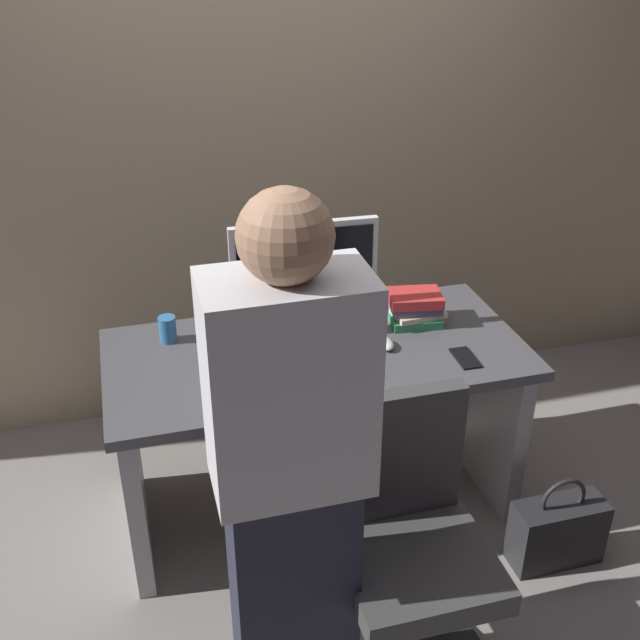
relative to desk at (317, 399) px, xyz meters
The scene contains 13 objects.
ground_plane 0.51m from the desk, ahead, with size 9.00×9.00×0.00m, color gray.
wall_back 1.34m from the desk, 90.00° to the left, with size 6.40×0.10×3.00m, color tan.
desk is the anchor object (origin of this frame).
office_chair 0.79m from the desk, 84.22° to the right, with size 0.52×0.52×0.94m.
person_at_desk 0.94m from the desk, 109.45° to the right, with size 0.40×0.24×1.64m.
monitor 0.49m from the desk, 96.49° to the left, with size 0.54×0.15×0.46m.
keyboard 0.24m from the desk, 124.28° to the right, with size 0.43×0.13×0.02m, color white.
mouse 0.35m from the desk, 11.42° to the right, with size 0.06×0.10×0.03m, color white.
cup_near_keyboard 0.49m from the desk, 153.06° to the right, with size 0.06×0.06×0.10m, color silver.
cup_by_monitor 0.62m from the desk, 157.89° to the left, with size 0.06×0.06×0.10m, color #3372B2.
book_stack 0.52m from the desk, 12.88° to the left, with size 0.23×0.18×0.13m.
cell_phone 0.58m from the desk, 22.40° to the right, with size 0.07×0.14×0.01m, color black.
handbag 1.01m from the desk, 34.91° to the right, with size 0.34×0.14×0.38m.
Camera 1 is at (-0.63, -2.34, 2.16)m, focal length 43.05 mm.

